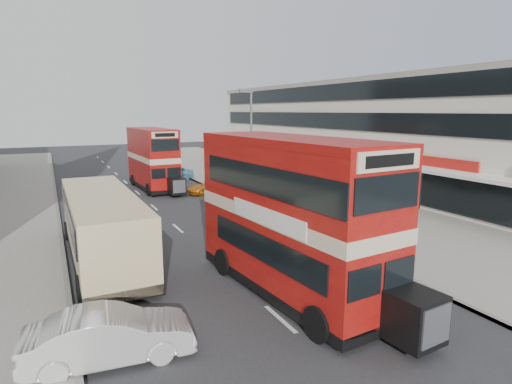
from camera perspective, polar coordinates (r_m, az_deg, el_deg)
ground at (r=12.88m, az=7.94°, el=-20.31°), size 160.00×160.00×0.00m
road_surface at (r=30.46m, az=-13.57°, el=-2.02°), size 12.00×90.00×0.01m
pavement_right at (r=34.96m, az=5.96°, el=-0.01°), size 12.00×90.00×0.15m
kerb_left at (r=29.79m, az=-25.10°, el=-2.91°), size 0.20×90.00×0.16m
kerb_right at (r=32.27m, az=-2.96°, el=-0.88°), size 0.20×90.00×0.16m
commercial_row at (r=40.71m, az=14.18°, el=7.81°), size 9.90×46.20×9.30m
street_lamp at (r=30.00m, az=-0.78°, el=7.32°), size 1.00×0.20×8.12m
bus_main at (r=15.30m, az=4.85°, el=-3.23°), size 3.63×10.17×5.56m
bus_second at (r=37.37m, az=-13.73°, el=4.41°), size 2.83×9.13×5.01m
coach at (r=20.11m, az=-19.99°, el=-4.09°), size 2.86×10.75×2.84m
car_left_front at (r=12.59m, az=-19.08°, el=-17.84°), size 4.53×1.97×1.45m
car_right_a at (r=27.06m, az=-1.08°, el=-1.75°), size 5.05×2.10×1.46m
car_right_b at (r=34.61m, az=-6.09°, el=0.67°), size 4.01×2.01×1.09m
car_right_c at (r=41.94m, az=-11.03°, el=2.47°), size 3.94×1.84×1.31m
pedestrian_near at (r=27.07m, az=5.97°, el=-1.14°), size 0.71×0.53×1.77m
cyclist at (r=31.93m, az=-5.48°, el=0.18°), size 0.68×1.84×2.20m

